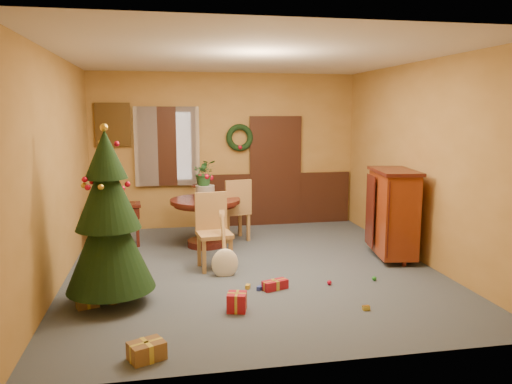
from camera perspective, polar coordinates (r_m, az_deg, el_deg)
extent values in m
plane|color=#374051|center=(7.09, -0.46, -8.71)|extent=(5.50, 5.50, 0.00)
plane|color=silver|center=(6.80, -0.49, 15.27)|extent=(5.50, 5.50, 0.00)
plane|color=olive|center=(9.50, -3.44, 4.73)|extent=(5.00, 0.00, 5.00)
plane|color=olive|center=(4.14, 6.33, -0.94)|extent=(5.00, 0.00, 5.00)
plane|color=olive|center=(6.81, -21.66, 2.39)|extent=(0.00, 5.50, 5.50)
plane|color=olive|center=(7.64, 18.33, 3.23)|extent=(0.00, 5.50, 5.50)
cube|color=black|center=(9.77, 2.76, -0.76)|extent=(2.80, 0.06, 1.00)
cube|color=black|center=(9.66, 2.22, 2.43)|extent=(1.00, 0.08, 2.10)
cube|color=white|center=(9.69, 2.18, 2.15)|extent=(0.80, 0.03, 1.90)
cube|color=black|center=(9.37, -10.12, 5.16)|extent=(1.05, 0.08, 1.45)
cube|color=white|center=(9.40, -10.12, 5.17)|extent=(0.88, 0.03, 1.25)
cube|color=white|center=(9.32, -12.46, 5.07)|extent=(0.42, 0.02, 1.45)
cube|color=white|center=(9.33, -7.77, 5.20)|extent=(0.42, 0.02, 1.45)
torus|color=black|center=(9.44, -1.88, 6.23)|extent=(0.51, 0.11, 0.51)
cube|color=#4C3819|center=(9.40, -16.04, 7.40)|extent=(0.62, 0.05, 0.78)
cube|color=gray|center=(9.43, -16.02, 7.41)|extent=(0.48, 0.02, 0.62)
cylinder|color=black|center=(8.12, -5.82, -1.02)|extent=(1.14, 1.14, 0.06)
cylinder|color=black|center=(8.13, -5.81, -1.44)|extent=(1.01, 1.01, 0.04)
cylinder|color=black|center=(8.19, -5.77, -3.54)|extent=(0.18, 0.18, 0.63)
cylinder|color=black|center=(8.27, -5.74, -5.80)|extent=(0.61, 0.61, 0.10)
cylinder|color=slate|center=(8.09, -5.83, -0.03)|extent=(0.31, 0.31, 0.22)
imported|color=#1E4C23|center=(8.05, -5.87, 2.21)|extent=(0.37, 0.32, 0.41)
cube|color=olive|center=(6.98, -4.78, -4.86)|extent=(0.50, 0.50, 0.05)
cube|color=olive|center=(7.12, -5.16, -2.18)|extent=(0.46, 0.09, 0.54)
cube|color=olive|center=(7.26, -3.63, -6.38)|extent=(0.05, 0.05, 0.47)
cube|color=olive|center=(7.19, -6.52, -6.59)|extent=(0.05, 0.05, 0.47)
cube|color=olive|center=(6.91, -2.91, -7.17)|extent=(0.05, 0.05, 0.47)
cube|color=olive|center=(6.84, -5.94, -7.39)|extent=(0.05, 0.05, 0.47)
cube|color=olive|center=(8.54, -2.53, -2.24)|extent=(0.55, 0.55, 0.05)
cube|color=olive|center=(8.30, -2.02, -0.49)|extent=(0.46, 0.15, 0.55)
cube|color=olive|center=(8.36, -3.24, -4.29)|extent=(0.06, 0.06, 0.47)
cube|color=olive|center=(8.50, -0.89, -4.06)|extent=(0.06, 0.06, 0.47)
cube|color=olive|center=(8.70, -4.11, -3.77)|extent=(0.06, 0.06, 0.47)
cube|color=olive|center=(8.83, -1.84, -3.56)|extent=(0.06, 0.06, 0.47)
cylinder|color=black|center=(8.85, -6.14, -2.19)|extent=(0.11, 0.11, 0.89)
cylinder|color=black|center=(8.77, -6.19, 0.74)|extent=(0.36, 0.36, 0.03)
imported|color=#19471E|center=(8.74, -6.22, 2.14)|extent=(0.26, 0.22, 0.40)
cylinder|color=#382111|center=(6.06, -16.14, -11.17)|extent=(0.13, 0.13, 0.22)
cone|color=black|center=(5.87, -16.42, -5.10)|extent=(0.99, 0.99, 1.17)
cone|color=black|center=(5.76, -16.66, 0.13)|extent=(0.72, 0.72, 0.86)
cone|color=black|center=(5.71, -16.84, 4.16)|extent=(0.47, 0.47, 0.54)
sphere|color=gold|center=(5.70, -16.98, 7.06)|extent=(0.09, 0.09, 0.09)
cube|color=black|center=(8.38, -15.77, -1.49)|extent=(0.82, 0.45, 0.05)
cube|color=black|center=(8.41, -15.74, -2.30)|extent=(0.77, 0.41, 0.17)
cube|color=black|center=(8.49, -17.93, -3.90)|extent=(0.07, 0.28, 0.65)
cube|color=black|center=(8.43, -13.40, -3.79)|extent=(0.07, 0.28, 0.65)
cube|color=#61250B|center=(7.69, 15.38, -2.33)|extent=(0.64, 1.05, 1.22)
cube|color=black|center=(7.59, 15.58, 2.30)|extent=(0.71, 1.12, 0.05)
cylinder|color=black|center=(7.48, 16.57, -7.79)|extent=(0.07, 0.07, 0.09)
cylinder|color=black|center=(8.20, 13.92, -6.21)|extent=(0.07, 0.07, 0.09)
cube|color=brown|center=(4.74, -12.39, -17.29)|extent=(0.36, 0.33, 0.16)
cube|color=gold|center=(4.74, -12.39, -17.29)|extent=(0.29, 0.16, 0.16)
cube|color=gold|center=(4.74, -12.39, -17.29)|extent=(0.13, 0.22, 0.16)
cube|color=maroon|center=(5.63, -2.20, -12.45)|extent=(0.25, 0.25, 0.20)
cube|color=gold|center=(5.63, -2.20, -12.45)|extent=(0.21, 0.08, 0.21)
cube|color=gold|center=(5.63, -2.20, -12.45)|extent=(0.08, 0.21, 0.21)
cube|color=brown|center=(6.04, -18.72, -11.79)|extent=(0.28, 0.23, 0.13)
cube|color=gold|center=(6.04, -18.72, -11.79)|extent=(0.23, 0.10, 0.13)
cube|color=gold|center=(6.04, -18.72, -11.79)|extent=(0.09, 0.17, 0.13)
cube|color=maroon|center=(6.28, 2.19, -10.55)|extent=(0.35, 0.24, 0.11)
cube|color=gold|center=(6.28, 2.19, -10.55)|extent=(0.31, 0.13, 0.12)
cube|color=gold|center=(6.28, 2.19, -10.55)|extent=(0.09, 0.14, 0.12)
cube|color=#253CA3|center=(6.26, 0.44, -10.94)|extent=(0.09, 0.09, 0.05)
sphere|color=#217B28|center=(6.76, 13.36, -9.60)|extent=(0.06, 0.06, 0.06)
cube|color=gold|center=(6.31, -0.94, -10.76)|extent=(0.08, 0.09, 0.05)
sphere|color=#B40C29|center=(6.50, 8.39, -10.21)|extent=(0.06, 0.06, 0.06)
cube|color=gold|center=(5.80, 12.47, -12.81)|extent=(0.08, 0.05, 0.05)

